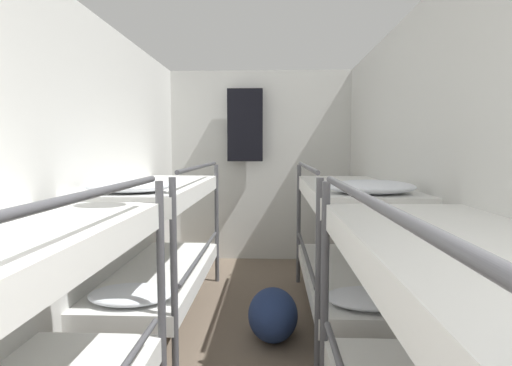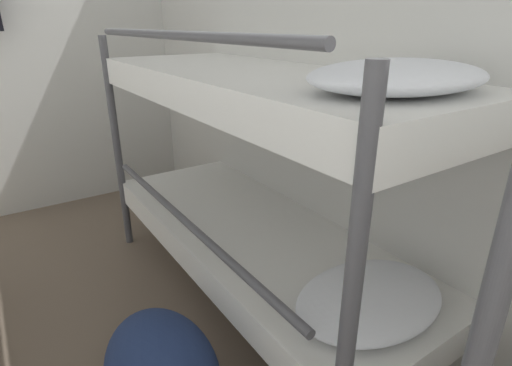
{
  "view_description": "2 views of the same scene",
  "coord_description": "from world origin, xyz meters",
  "views": [
    {
      "loc": [
        0.16,
        0.36,
        1.45
      ],
      "look_at": [
        0.05,
        3.12,
        1.21
      ],
      "focal_mm": 28.0,
      "sensor_mm": 36.0,
      "label": 1
    },
    {
      "loc": [
        -0.15,
        2.24,
        1.34
      ],
      "look_at": [
        0.69,
        3.49,
        0.73
      ],
      "focal_mm": 28.0,
      "sensor_mm": 36.0,
      "label": 2
    }
  ],
  "objects": [
    {
      "name": "bunk_stack_right_far",
      "position": [
        0.79,
        3.6,
        0.73
      ],
      "size": [
        0.73,
        1.92,
        1.31
      ],
      "color": "#4C4C51",
      "rests_on": "ground_plane"
    }
  ]
}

